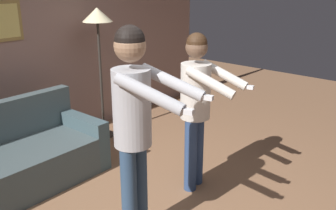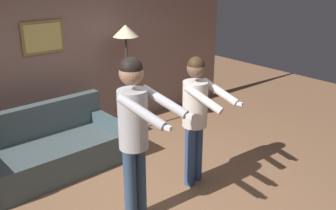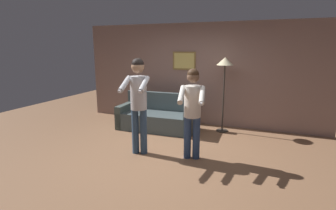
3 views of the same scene
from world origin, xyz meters
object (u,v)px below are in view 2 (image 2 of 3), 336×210
at_px(person_standing_left, 135,126).
at_px(couch, 50,153).
at_px(torchiere_lamp, 126,41).
at_px(person_standing_right, 196,111).

bearing_deg(person_standing_left, couch, 101.09).
xyz_separation_m(couch, person_standing_left, (0.31, -1.57, 0.83)).
distance_m(torchiere_lamp, person_standing_right, 1.91).
bearing_deg(person_standing_right, torchiere_lamp, 82.66).
distance_m(torchiere_lamp, person_standing_left, 2.34).
distance_m(couch, torchiere_lamp, 2.01).
relative_size(torchiere_lamp, person_standing_left, 0.98).
xyz_separation_m(couch, torchiere_lamp, (1.53, 0.39, 1.25)).
height_order(couch, person_standing_right, person_standing_right).
relative_size(couch, person_standing_right, 1.18).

